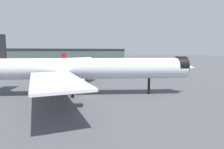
{
  "coord_description": "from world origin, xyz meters",
  "views": [
    {
      "loc": [
        -15.94,
        -52.72,
        13.3
      ],
      "look_at": [
        6.89,
        0.57,
        6.19
      ],
      "focal_mm": 31.05,
      "sensor_mm": 36.0,
      "label": 1
    }
  ],
  "objects_px": {
    "baggage_cart_trailing": "(99,75)",
    "service_truck_front": "(51,75)",
    "airliner_far_taxiway": "(78,60)",
    "airliner_near_gate": "(82,69)"
  },
  "relations": [
    {
      "from": "airliner_far_taxiway",
      "to": "service_truck_front",
      "type": "height_order",
      "value": "airliner_far_taxiway"
    },
    {
      "from": "airliner_far_taxiway",
      "to": "airliner_near_gate",
      "type": "bearing_deg",
      "value": -132.65
    },
    {
      "from": "baggage_cart_trailing",
      "to": "service_truck_front",
      "type": "bearing_deg",
      "value": 25.93
    },
    {
      "from": "airliner_far_taxiway",
      "to": "baggage_cart_trailing",
      "type": "relative_size",
      "value": 13.92
    },
    {
      "from": "baggage_cart_trailing",
      "to": "airliner_near_gate",
      "type": "bearing_deg",
      "value": 101.03
    },
    {
      "from": "airliner_near_gate",
      "to": "baggage_cart_trailing",
      "type": "xyz_separation_m",
      "value": [
        17.72,
        35.63,
        -6.93
      ]
    },
    {
      "from": "service_truck_front",
      "to": "airliner_near_gate",
      "type": "bearing_deg",
      "value": -66.31
    },
    {
      "from": "airliner_far_taxiway",
      "to": "baggage_cart_trailing",
      "type": "xyz_separation_m",
      "value": [
        -9.2,
        -85.42,
        -4.07
      ]
    },
    {
      "from": "airliner_near_gate",
      "to": "service_truck_front",
      "type": "xyz_separation_m",
      "value": [
        -4.92,
        40.25,
        -6.32
      ]
    },
    {
      "from": "airliner_near_gate",
      "to": "baggage_cart_trailing",
      "type": "relative_size",
      "value": 23.36
    }
  ]
}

